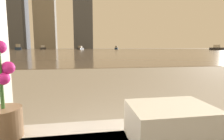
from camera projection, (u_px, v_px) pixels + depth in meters
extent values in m
cylinder|color=#8C6B4C|center=(4.00, 123.00, 0.59)|extent=(0.12, 0.12, 0.10)
cylinder|color=#38662D|center=(0.00, 73.00, 0.57)|extent=(0.01, 0.01, 0.24)
sphere|color=#DB238E|center=(8.00, 68.00, 0.59)|extent=(0.04, 0.04, 0.04)
sphere|color=#DB238E|center=(3.00, 79.00, 0.58)|extent=(0.04, 0.04, 0.04)
cube|color=silver|center=(170.00, 135.00, 0.57)|extent=(0.27, 0.19, 0.04)
cube|color=silver|center=(170.00, 123.00, 0.57)|extent=(0.27, 0.19, 0.04)
cube|color=silver|center=(171.00, 112.00, 0.56)|extent=(0.27, 0.19, 0.04)
cube|color=gray|center=(85.00, 50.00, 60.61)|extent=(180.00, 110.00, 0.01)
cube|color=navy|center=(116.00, 48.00, 76.75)|extent=(2.23, 4.21, 0.70)
cube|color=#B2A893|center=(116.00, 47.00, 76.65)|extent=(1.31, 1.68, 0.80)
cube|color=#2D2D33|center=(80.00, 49.00, 67.05)|extent=(2.62, 3.93, 0.65)
cube|color=#B2A893|center=(80.00, 47.00, 66.96)|extent=(1.40, 1.65, 0.75)
cube|color=#2D2D33|center=(43.00, 48.00, 71.80)|extent=(3.29, 4.83, 0.80)
cube|color=silver|center=(43.00, 46.00, 71.69)|extent=(1.74, 2.04, 0.92)
cube|color=#2D2D33|center=(217.00, 49.00, 56.89)|extent=(2.15, 4.59, 0.77)
cube|color=silver|center=(217.00, 46.00, 56.78)|extent=(1.34, 1.80, 0.88)
cube|color=navy|center=(18.00, 49.00, 55.79)|extent=(3.13, 5.28, 0.87)
cube|color=#B2A893|center=(18.00, 46.00, 55.67)|extent=(1.75, 2.16, 1.00)
cube|color=#4C515B|center=(16.00, 8.00, 106.04)|extent=(10.09, 13.62, 48.70)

